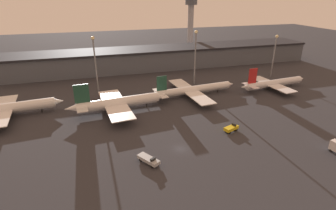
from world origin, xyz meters
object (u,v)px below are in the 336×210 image
airplane_0 (4,109)px  service_vehicle_0 (231,128)px  airplane_1 (118,103)px  airplane_3 (273,83)px  service_vehicle_2 (149,160)px  airplane_2 (193,90)px  control_tower (191,22)px

airplane_0 → service_vehicle_0: bearing=-29.2°
airplane_1 → airplane_3: airplane_1 is taller
service_vehicle_0 → service_vehicle_2: size_ratio=0.81×
airplane_2 → service_vehicle_0: (0.51, -37.98, -1.85)m
airplane_0 → airplane_2: (82.81, 1.07, -0.62)m
airplane_0 → service_vehicle_0: (83.32, -36.91, -2.47)m
airplane_3 → control_tower: (-13.91, 88.06, 23.32)m
airplane_3 → control_tower: 92.15m
airplane_1 → airplane_2: bearing=6.6°
airplane_2 → service_vehicle_0: airplane_2 is taller
airplane_3 → control_tower: control_tower is taller
service_vehicle_0 → airplane_3: bearing=18.2°
airplane_3 → service_vehicle_0: (-44.47, -35.39, -1.81)m
service_vehicle_0 → control_tower: (30.56, 123.45, 25.13)m
control_tower → airplane_1: bearing=-126.3°
service_vehicle_2 → service_vehicle_0: bearing=75.3°
airplane_2 → control_tower: bearing=64.7°
service_vehicle_0 → airplane_0: bearing=135.8°
airplane_2 → service_vehicle_2: size_ratio=6.10×
airplane_1 → service_vehicle_0: (38.02, -30.06, -2.54)m
airplane_0 → service_vehicle_2: 68.75m
airplane_1 → airplane_0: bearing=166.1°
airplane_1 → service_vehicle_2: size_ratio=5.65×
airplane_0 → service_vehicle_2: (49.58, -47.56, -2.50)m
airplane_3 → control_tower: size_ratio=0.93×
airplane_0 → service_vehicle_2: airplane_0 is taller
airplane_0 → control_tower: bearing=31.9°
service_vehicle_0 → control_tower: control_tower is taller
airplane_3 → service_vehicle_2: 90.77m
airplane_0 → service_vehicle_0: airplane_0 is taller
service_vehicle_2 → control_tower: 150.83m
airplane_3 → service_vehicle_0: airplane_3 is taller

